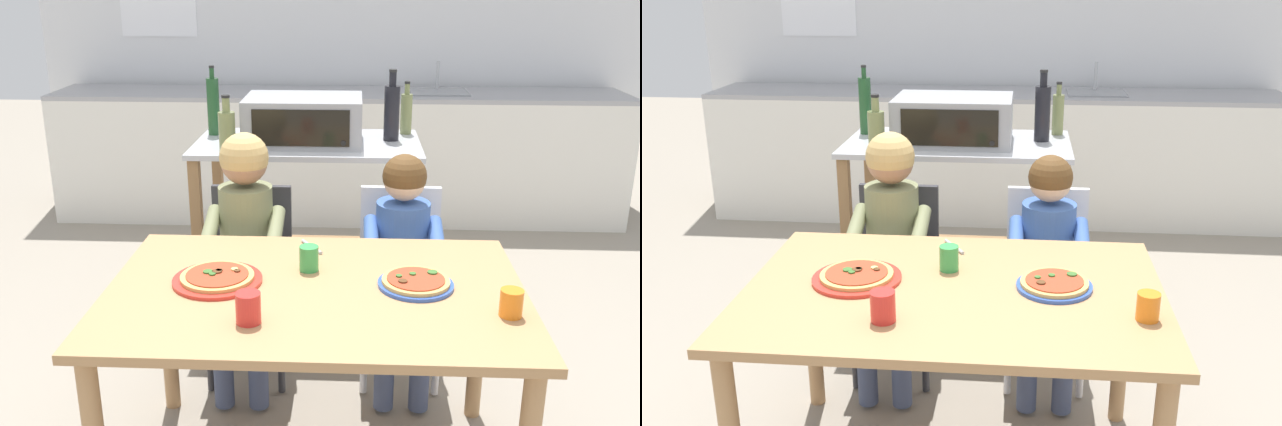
% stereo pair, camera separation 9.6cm
% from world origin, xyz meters
% --- Properties ---
extents(ground_plane, '(12.75, 12.75, 0.00)m').
position_xyz_m(ground_plane, '(0.00, 1.27, 0.00)').
color(ground_plane, gray).
extents(back_wall_tiled, '(4.44, 0.14, 2.70)m').
position_xyz_m(back_wall_tiled, '(-0.00, 3.25, 1.35)').
color(back_wall_tiled, silver).
rests_on(back_wall_tiled, ground).
extents(kitchen_counter, '(3.99, 0.60, 1.10)m').
position_xyz_m(kitchen_counter, '(0.00, 2.84, 0.45)').
color(kitchen_counter, silver).
rests_on(kitchen_counter, ground).
extents(kitchen_island_cart, '(1.08, 0.60, 0.92)m').
position_xyz_m(kitchen_island_cart, '(-0.11, 1.24, 0.61)').
color(kitchen_island_cart, '#B7BABF').
rests_on(kitchen_island_cart, ground).
extents(toaster_oven, '(0.55, 0.39, 0.22)m').
position_xyz_m(toaster_oven, '(-0.12, 1.22, 1.03)').
color(toaster_oven, '#999BA0').
rests_on(toaster_oven, kitchen_island_cart).
extents(bottle_tall_green_wine, '(0.08, 0.08, 0.26)m').
position_xyz_m(bottle_tall_green_wine, '(-0.45, 1.00, 1.02)').
color(bottle_tall_green_wine, olive).
rests_on(bottle_tall_green_wine, kitchen_island_cart).
extents(bottle_brown_beer, '(0.06, 0.06, 0.26)m').
position_xyz_m(bottle_brown_beer, '(0.38, 1.44, 1.02)').
color(bottle_brown_beer, olive).
rests_on(bottle_brown_beer, kitchen_island_cart).
extents(bottle_dark_olive_oil, '(0.07, 0.07, 0.34)m').
position_xyz_m(bottle_dark_olive_oil, '(0.29, 1.29, 1.06)').
color(bottle_dark_olive_oil, black).
rests_on(bottle_dark_olive_oil, kitchen_island_cart).
extents(bottle_slim_sauce, '(0.06, 0.06, 0.34)m').
position_xyz_m(bottle_slim_sauce, '(-0.58, 1.37, 1.06)').
color(bottle_slim_sauce, '#1E4723').
rests_on(bottle_slim_sauce, kitchen_island_cart).
extents(dining_table, '(1.33, 0.90, 0.73)m').
position_xyz_m(dining_table, '(0.00, 0.00, 0.63)').
color(dining_table, '#AD7F51').
rests_on(dining_table, ground).
extents(dining_chair_left, '(0.36, 0.36, 0.81)m').
position_xyz_m(dining_chair_left, '(-0.32, 0.71, 0.48)').
color(dining_chair_left, '#333338').
rests_on(dining_chair_left, ground).
extents(dining_chair_right, '(0.36, 0.36, 0.81)m').
position_xyz_m(dining_chair_right, '(0.32, 0.73, 0.48)').
color(dining_chair_right, silver).
rests_on(dining_chair_right, ground).
extents(child_in_olive_shirt, '(0.32, 0.42, 1.07)m').
position_xyz_m(child_in_olive_shirt, '(-0.32, 0.59, 0.69)').
color(child_in_olive_shirt, '#424C6B').
rests_on(child_in_olive_shirt, ground).
extents(child_in_blue_striped_shirt, '(0.32, 0.42, 0.98)m').
position_xyz_m(child_in_blue_striped_shirt, '(0.32, 0.60, 0.63)').
color(child_in_blue_striped_shirt, '#424C6B').
rests_on(child_in_blue_striped_shirt, ground).
extents(pizza_plate_red_rimmed, '(0.29, 0.29, 0.03)m').
position_xyz_m(pizza_plate_red_rimmed, '(-0.32, 0.03, 0.74)').
color(pizza_plate_red_rimmed, red).
rests_on(pizza_plate_red_rimmed, dining_table).
extents(pizza_plate_blue_rimmed, '(0.24, 0.24, 0.03)m').
position_xyz_m(pizza_plate_blue_rimmed, '(0.32, 0.03, 0.74)').
color(pizza_plate_blue_rimmed, '#3356B7').
rests_on(pizza_plate_blue_rimmed, dining_table).
extents(drinking_cup_orange, '(0.07, 0.07, 0.08)m').
position_xyz_m(drinking_cup_orange, '(0.58, -0.16, 0.77)').
color(drinking_cup_orange, orange).
rests_on(drinking_cup_orange, dining_table).
extents(drinking_cup_red, '(0.07, 0.07, 0.09)m').
position_xyz_m(drinking_cup_red, '(-0.18, -0.24, 0.77)').
color(drinking_cup_red, red).
rests_on(drinking_cup_red, dining_table).
extents(drinking_cup_green, '(0.07, 0.07, 0.09)m').
position_xyz_m(drinking_cup_green, '(-0.03, 0.14, 0.77)').
color(drinking_cup_green, green).
rests_on(drinking_cup_green, dining_table).
extents(serving_spoon, '(0.08, 0.12, 0.01)m').
position_xyz_m(serving_spoon, '(-0.03, 0.34, 0.73)').
color(serving_spoon, '#B7BABF').
rests_on(serving_spoon, dining_table).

